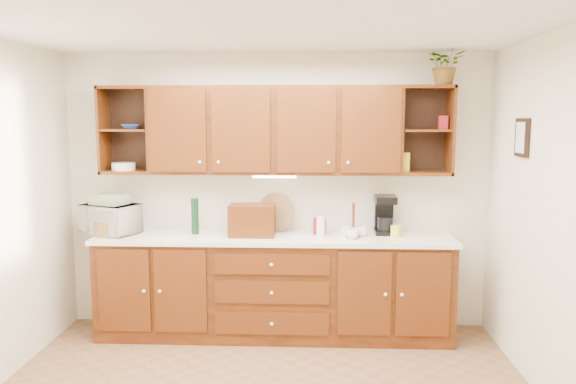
# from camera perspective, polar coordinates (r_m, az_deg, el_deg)

# --- Properties ---
(ceiling) EXTENTS (4.00, 4.00, 0.00)m
(ceiling) POSITION_cam_1_polar(r_m,az_deg,el_deg) (3.63, -3.17, 17.03)
(ceiling) COLOR white
(ceiling) RESTS_ON back_wall
(back_wall) EXTENTS (4.00, 0.00, 4.00)m
(back_wall) POSITION_cam_1_polar(r_m,az_deg,el_deg) (5.37, -1.22, 0.01)
(back_wall) COLOR #EBE2C6
(back_wall) RESTS_ON floor
(right_wall) EXTENTS (0.00, 3.50, 3.50)m
(right_wall) POSITION_cam_1_polar(r_m,az_deg,el_deg) (3.99, 27.00, -3.42)
(right_wall) COLOR #EBE2C6
(right_wall) RESTS_ON floor
(base_cabinets) EXTENTS (3.20, 0.60, 0.90)m
(base_cabinets) POSITION_cam_1_polar(r_m,az_deg,el_deg) (5.26, -1.41, -9.65)
(base_cabinets) COLOR #331405
(base_cabinets) RESTS_ON floor
(countertop) EXTENTS (3.24, 0.64, 0.04)m
(countertop) POSITION_cam_1_polar(r_m,az_deg,el_deg) (5.13, -1.44, -4.65)
(countertop) COLOR white
(countertop) RESTS_ON base_cabinets
(upper_cabinets) EXTENTS (3.20, 0.33, 0.80)m
(upper_cabinets) POSITION_cam_1_polar(r_m,az_deg,el_deg) (5.16, -1.25, 6.32)
(upper_cabinets) COLOR #331405
(upper_cabinets) RESTS_ON back_wall
(undercabinet_light) EXTENTS (0.40, 0.05, 0.02)m
(undercabinet_light) POSITION_cam_1_polar(r_m,az_deg,el_deg) (5.13, -1.39, 1.58)
(undercabinet_light) COLOR white
(undercabinet_light) RESTS_ON upper_cabinets
(framed_picture) EXTENTS (0.03, 0.24, 0.30)m
(framed_picture) POSITION_cam_1_polar(r_m,az_deg,el_deg) (4.75, 22.70, 5.13)
(framed_picture) COLOR black
(framed_picture) RESTS_ON right_wall
(wicker_basket) EXTENTS (0.26, 0.26, 0.13)m
(wicker_basket) POSITION_cam_1_polar(r_m,az_deg,el_deg) (5.36, -17.98, -3.58)
(wicker_basket) COLOR olive
(wicker_basket) RESTS_ON countertop
(microwave) EXTENTS (0.59, 0.50, 0.27)m
(microwave) POSITION_cam_1_polar(r_m,az_deg,el_deg) (5.44, -17.61, -2.62)
(microwave) COLOR white
(microwave) RESTS_ON countertop
(towel_stack) EXTENTS (0.37, 0.32, 0.09)m
(towel_stack) POSITION_cam_1_polar(r_m,az_deg,el_deg) (5.42, -17.69, -0.72)
(towel_stack) COLOR #D7CC65
(towel_stack) RESTS_ON microwave
(wine_bottle) EXTENTS (0.09, 0.09, 0.33)m
(wine_bottle) POSITION_cam_1_polar(r_m,az_deg,el_deg) (5.23, -9.43, -2.44)
(wine_bottle) COLOR black
(wine_bottle) RESTS_ON countertop
(woven_tray) EXTENTS (0.38, 0.22, 0.37)m
(woven_tray) POSITION_cam_1_polar(r_m,az_deg,el_deg) (5.30, -1.28, -3.93)
(woven_tray) COLOR olive
(woven_tray) RESTS_ON countertop
(bread_box) EXTENTS (0.41, 0.26, 0.29)m
(bread_box) POSITION_cam_1_polar(r_m,az_deg,el_deg) (5.09, -3.68, -2.89)
(bread_box) COLOR #331405
(bread_box) RESTS_ON countertop
(mug_tree) EXTENTS (0.29, 0.28, 0.31)m
(mug_tree) POSITION_cam_1_polar(r_m,az_deg,el_deg) (5.09, 6.64, -4.01)
(mug_tree) COLOR #331405
(mug_tree) RESTS_ON countertop
(canister_red) EXTENTS (0.14, 0.14, 0.15)m
(canister_red) POSITION_cam_1_polar(r_m,az_deg,el_deg) (5.20, 3.24, -3.45)
(canister_red) COLOR maroon
(canister_red) RESTS_ON countertop
(canister_white) EXTENTS (0.09, 0.09, 0.18)m
(canister_white) POSITION_cam_1_polar(r_m,az_deg,el_deg) (5.08, 3.35, -3.52)
(canister_white) COLOR white
(canister_white) RESTS_ON countertop
(canister_yellow) EXTENTS (0.10, 0.10, 0.10)m
(canister_yellow) POSITION_cam_1_polar(r_m,az_deg,el_deg) (5.15, 10.89, -3.93)
(canister_yellow) COLOR yellow
(canister_yellow) RESTS_ON countertop
(coffee_maker) EXTENTS (0.19, 0.25, 0.35)m
(coffee_maker) POSITION_cam_1_polar(r_m,az_deg,el_deg) (5.27, 9.82, -2.33)
(coffee_maker) COLOR black
(coffee_maker) RESTS_ON countertop
(bowl_stack) EXTENTS (0.22, 0.22, 0.04)m
(bowl_stack) POSITION_cam_1_polar(r_m,az_deg,el_deg) (5.40, -15.67, 6.41)
(bowl_stack) COLOR navy
(bowl_stack) RESTS_ON upper_cabinets
(plate_stack) EXTENTS (0.26, 0.26, 0.07)m
(plate_stack) POSITION_cam_1_polar(r_m,az_deg,el_deg) (5.44, -16.36, 2.51)
(plate_stack) COLOR white
(plate_stack) RESTS_ON upper_cabinets
(pantry_box_yellow) EXTENTS (0.11, 0.10, 0.17)m
(pantry_box_yellow) POSITION_cam_1_polar(r_m,az_deg,el_deg) (5.20, 11.75, 3.00)
(pantry_box_yellow) COLOR yellow
(pantry_box_yellow) RESTS_ON upper_cabinets
(pantry_box_red) EXTENTS (0.09, 0.08, 0.12)m
(pantry_box_red) POSITION_cam_1_polar(r_m,az_deg,el_deg) (5.27, 15.47, 6.82)
(pantry_box_red) COLOR maroon
(pantry_box_red) RESTS_ON upper_cabinets
(potted_plant) EXTENTS (0.37, 0.33, 0.36)m
(potted_plant) POSITION_cam_1_polar(r_m,az_deg,el_deg) (5.25, 15.76, 12.36)
(potted_plant) COLOR #999999
(potted_plant) RESTS_ON upper_cabinets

